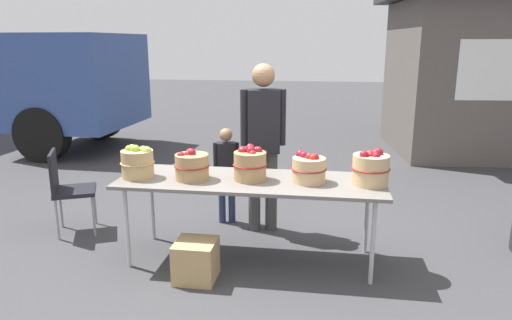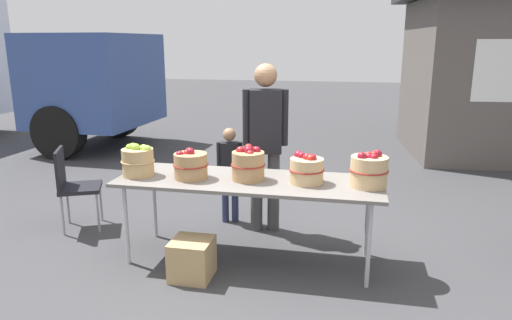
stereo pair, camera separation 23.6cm
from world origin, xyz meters
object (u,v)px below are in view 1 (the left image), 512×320
at_px(market_table, 251,184).
at_px(apple_basket_green_0, 138,162).
at_px(apple_basket_red_3, 371,168).
at_px(vendor_adult, 263,135).
at_px(apple_basket_red_1, 250,164).
at_px(produce_crate, 196,260).
at_px(apple_basket_red_0, 192,166).
at_px(apple_basket_red_2, 309,168).
at_px(folding_chair, 67,185).
at_px(child_customer, 226,168).

relative_size(market_table, apple_basket_green_0, 7.73).
relative_size(apple_basket_red_3, vendor_adult, 0.19).
bearing_deg(apple_basket_red_1, produce_crate, -132.10).
bearing_deg(apple_basket_red_0, apple_basket_red_2, 3.71).
relative_size(apple_basket_red_0, apple_basket_red_1, 1.01).
bearing_deg(market_table, folding_chair, 170.23).
relative_size(apple_basket_green_0, apple_basket_red_1, 0.97).
distance_m(market_table, apple_basket_red_3, 1.02).
bearing_deg(market_table, vendor_adult, 89.09).
height_order(apple_basket_red_3, folding_chair, apple_basket_red_3).
bearing_deg(apple_basket_green_0, produce_crate, -30.49).
distance_m(market_table, apple_basket_red_1, 0.18).
height_order(apple_basket_red_3, vendor_adult, vendor_adult).
bearing_deg(vendor_adult, apple_basket_red_2, 112.18).
distance_m(apple_basket_red_3, produce_crate, 1.63).
xyz_separation_m(apple_basket_red_0, vendor_adult, (0.52, 0.77, 0.14)).
distance_m(apple_basket_red_2, folding_chair, 2.48).
bearing_deg(vendor_adult, market_table, 76.59).
bearing_deg(vendor_adult, apple_basket_red_1, 76.21).
distance_m(market_table, apple_basket_red_2, 0.52).
height_order(apple_basket_red_3, child_customer, apple_basket_red_3).
bearing_deg(apple_basket_green_0, market_table, 4.35).
height_order(child_customer, produce_crate, child_customer).
xyz_separation_m(apple_basket_red_3, folding_chair, (-2.95, 0.33, -0.38)).
distance_m(apple_basket_red_2, vendor_adult, 0.87).
bearing_deg(apple_basket_green_0, apple_basket_red_2, 2.90).
height_order(apple_basket_red_1, apple_basket_red_3, apple_basket_red_1).
relative_size(apple_basket_red_2, vendor_adult, 0.18).
relative_size(market_table, apple_basket_red_0, 7.45).
xyz_separation_m(apple_basket_red_2, produce_crate, (-0.89, -0.43, -0.71)).
distance_m(apple_basket_green_0, child_customer, 1.13).
bearing_deg(apple_basket_red_1, apple_basket_red_2, 0.46).
relative_size(apple_basket_red_1, produce_crate, 0.93).
bearing_deg(apple_basket_red_3, apple_basket_red_0, -177.29).
xyz_separation_m(market_table, apple_basket_red_1, (-0.00, -0.00, 0.18)).
bearing_deg(apple_basket_red_2, folding_chair, 172.20).
xyz_separation_m(apple_basket_red_2, apple_basket_red_3, (0.51, 0.01, 0.02)).
distance_m(apple_basket_red_1, produce_crate, 0.92).
distance_m(vendor_adult, child_customer, 0.59).
relative_size(apple_basket_red_0, folding_chair, 0.36).
xyz_separation_m(apple_basket_red_0, produce_crate, (0.12, -0.37, -0.70)).
distance_m(apple_basket_red_1, vendor_adult, 0.72).
height_order(market_table, produce_crate, market_table).
bearing_deg(child_customer, market_table, 100.51).
bearing_deg(child_customer, apple_basket_red_0, 68.71).
xyz_separation_m(apple_basket_green_0, apple_basket_red_3, (2.00, 0.08, 0.00)).
relative_size(apple_basket_red_0, child_customer, 0.30).
xyz_separation_m(market_table, apple_basket_red_2, (0.50, -0.00, 0.16)).
distance_m(apple_basket_red_0, apple_basket_red_3, 1.52).
bearing_deg(produce_crate, folding_chair, 153.72).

